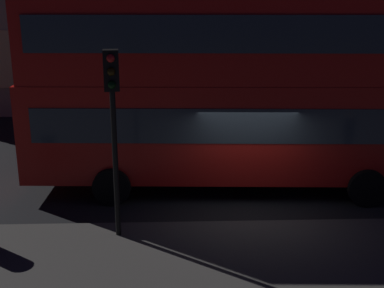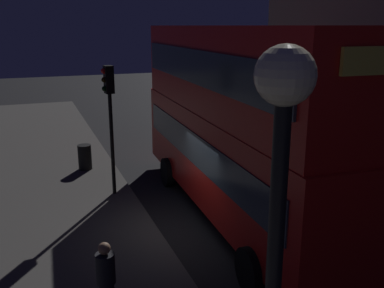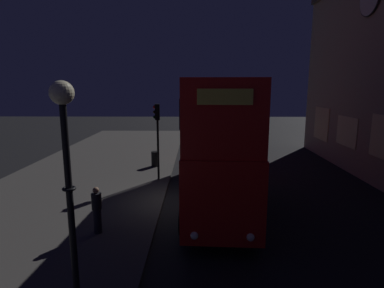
{
  "view_description": "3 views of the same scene",
  "coord_description": "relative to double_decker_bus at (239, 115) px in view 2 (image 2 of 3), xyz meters",
  "views": [
    {
      "loc": [
        -1.83,
        -12.22,
        5.63
      ],
      "look_at": [
        -1.37,
        1.06,
        1.49
      ],
      "focal_mm": 49.37,
      "sensor_mm": 36.0,
      "label": 1
    },
    {
      "loc": [
        10.15,
        -3.73,
        5.45
      ],
      "look_at": [
        -1.84,
        0.88,
        1.91
      ],
      "focal_mm": 40.28,
      "sensor_mm": 36.0,
      "label": 2
    },
    {
      "loc": [
        13.4,
        0.73,
        5.21
      ],
      "look_at": [
        -2.39,
        0.5,
        2.25
      ],
      "focal_mm": 28.97,
      "sensor_mm": 36.0,
      "label": 3
    }
  ],
  "objects": [
    {
      "name": "double_decker_bus",
      "position": [
        0.0,
        0.0,
        0.0
      ],
      "size": [
        10.97,
        3.24,
        5.45
      ],
      "rotation": [
        0.0,
        0.0,
        -0.05
      ],
      "color": "red",
      "rests_on": "ground"
    },
    {
      "name": "litter_bin",
      "position": [
        -5.53,
        -3.67,
        -2.42
      ],
      "size": [
        0.51,
        0.51,
        0.96
      ],
      "primitive_type": "cylinder",
      "color": "black",
      "rests_on": "sidewalk_slab"
    },
    {
      "name": "pedestrian",
      "position": [
        3.74,
        -4.48,
        -2.04
      ],
      "size": [
        0.35,
        0.35,
        1.68
      ],
      "rotation": [
        0.0,
        0.0,
        2.67
      ],
      "color": "black",
      "rests_on": "sidewalk_slab"
    },
    {
      "name": "ground_plane",
      "position": [
        0.46,
        -1.75,
        -3.02
      ],
      "size": [
        80.0,
        80.0,
        0.0
      ],
      "primitive_type": "plane",
      "color": "black"
    },
    {
      "name": "traffic_light_near_kerb",
      "position": [
        -2.66,
        -3.13,
        0.08
      ],
      "size": [
        0.34,
        0.38,
        4.16
      ],
      "rotation": [
        0.0,
        0.0,
        0.1
      ],
      "color": "black",
      "rests_on": "sidewalk_slab"
    },
    {
      "name": "street_lamp",
      "position": [
        7.81,
        -3.65,
        0.86
      ],
      "size": [
        0.48,
        0.48,
        5.21
      ],
      "color": "black",
      "rests_on": "sidewalk_slab"
    }
  ]
}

